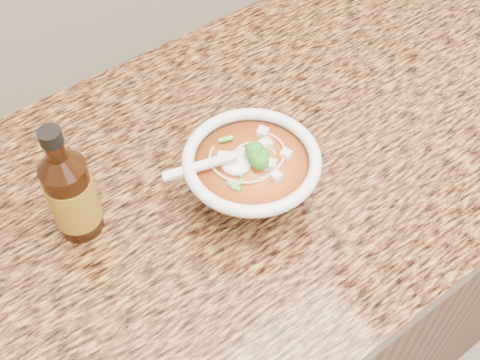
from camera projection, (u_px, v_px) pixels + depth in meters
cabinet at (283, 273)px, 1.33m from camera, size 4.00×0.65×0.86m
counter_slab at (298, 135)px, 0.98m from camera, size 4.00×0.68×0.04m
soup_bowl at (251, 175)px, 0.84m from camera, size 0.21×0.19×0.11m
hot_sauce_bottle at (71, 194)px, 0.79m from camera, size 0.08×0.08×0.19m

